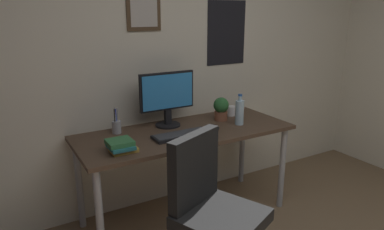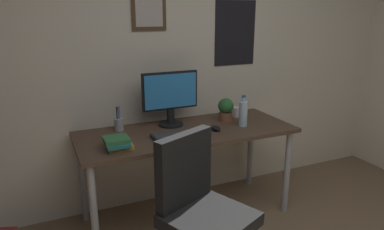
{
  "view_description": "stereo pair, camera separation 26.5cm",
  "coord_description": "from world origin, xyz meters",
  "px_view_note": "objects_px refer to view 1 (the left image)",
  "views": [
    {
      "loc": [
        -1.45,
        -0.57,
        1.64
      ],
      "look_at": [
        -0.18,
        1.64,
        0.9
      ],
      "focal_mm": 33.51,
      "sensor_mm": 36.0,
      "label": 1
    },
    {
      "loc": [
        -1.21,
        -0.69,
        1.64
      ],
      "look_at": [
        -0.18,
        1.64,
        0.9
      ],
      "focal_mm": 33.51,
      "sensor_mm": 36.0,
      "label": 2
    }
  ],
  "objects_px": {
    "monitor": "(167,97)",
    "water_bottle": "(240,112)",
    "book_stack_left": "(121,146)",
    "potted_plant": "(221,108)",
    "coffee_mug_near": "(231,111)",
    "pen_cup": "(117,126)",
    "keyboard": "(181,135)",
    "computer_mouse": "(214,127)",
    "office_chair": "(211,205)"
  },
  "relations": [
    {
      "from": "computer_mouse",
      "to": "keyboard",
      "type": "bearing_deg",
      "value": -177.51
    },
    {
      "from": "office_chair",
      "to": "water_bottle",
      "type": "xyz_separation_m",
      "value": [
        0.68,
        0.63,
        0.33
      ]
    },
    {
      "from": "monitor",
      "to": "water_bottle",
      "type": "distance_m",
      "value": 0.6
    },
    {
      "from": "computer_mouse",
      "to": "book_stack_left",
      "type": "distance_m",
      "value": 0.79
    },
    {
      "from": "computer_mouse",
      "to": "pen_cup",
      "type": "distance_m",
      "value": 0.75
    },
    {
      "from": "water_bottle",
      "to": "coffee_mug_near",
      "type": "height_order",
      "value": "water_bottle"
    },
    {
      "from": "water_bottle",
      "to": "book_stack_left",
      "type": "distance_m",
      "value": 1.04
    },
    {
      "from": "book_stack_left",
      "to": "pen_cup",
      "type": "bearing_deg",
      "value": 75.74
    },
    {
      "from": "office_chair",
      "to": "computer_mouse",
      "type": "xyz_separation_m",
      "value": [
        0.43,
        0.62,
        0.24
      ]
    },
    {
      "from": "computer_mouse",
      "to": "book_stack_left",
      "type": "relative_size",
      "value": 0.59
    },
    {
      "from": "monitor",
      "to": "coffee_mug_near",
      "type": "bearing_deg",
      "value": -1.48
    },
    {
      "from": "pen_cup",
      "to": "computer_mouse",
      "type": "bearing_deg",
      "value": -23.5
    },
    {
      "from": "coffee_mug_near",
      "to": "potted_plant",
      "type": "distance_m",
      "value": 0.18
    },
    {
      "from": "water_bottle",
      "to": "coffee_mug_near",
      "type": "bearing_deg",
      "value": 68.94
    },
    {
      "from": "water_bottle",
      "to": "monitor",
      "type": "bearing_deg",
      "value": 153.5
    },
    {
      "from": "monitor",
      "to": "pen_cup",
      "type": "distance_m",
      "value": 0.46
    },
    {
      "from": "computer_mouse",
      "to": "water_bottle",
      "type": "distance_m",
      "value": 0.27
    },
    {
      "from": "monitor",
      "to": "water_bottle",
      "type": "height_order",
      "value": "monitor"
    },
    {
      "from": "keyboard",
      "to": "water_bottle",
      "type": "distance_m",
      "value": 0.56
    },
    {
      "from": "computer_mouse",
      "to": "monitor",
      "type": "bearing_deg",
      "value": 135.18
    },
    {
      "from": "pen_cup",
      "to": "book_stack_left",
      "type": "bearing_deg",
      "value": -104.26
    },
    {
      "from": "pen_cup",
      "to": "water_bottle",
      "type": "bearing_deg",
      "value": -17.15
    },
    {
      "from": "water_bottle",
      "to": "pen_cup",
      "type": "distance_m",
      "value": 0.98
    },
    {
      "from": "coffee_mug_near",
      "to": "computer_mouse",
      "type": "bearing_deg",
      "value": -143.65
    },
    {
      "from": "potted_plant",
      "to": "coffee_mug_near",
      "type": "bearing_deg",
      "value": 23.4
    },
    {
      "from": "monitor",
      "to": "book_stack_left",
      "type": "relative_size",
      "value": 2.46
    },
    {
      "from": "coffee_mug_near",
      "to": "keyboard",
      "type": "bearing_deg",
      "value": -157.54
    },
    {
      "from": "water_bottle",
      "to": "pen_cup",
      "type": "height_order",
      "value": "water_bottle"
    },
    {
      "from": "office_chair",
      "to": "computer_mouse",
      "type": "relative_size",
      "value": 8.64
    },
    {
      "from": "office_chair",
      "to": "computer_mouse",
      "type": "height_order",
      "value": "office_chair"
    },
    {
      "from": "pen_cup",
      "to": "office_chair",
      "type": "bearing_deg",
      "value": -74.47
    },
    {
      "from": "coffee_mug_near",
      "to": "potted_plant",
      "type": "height_order",
      "value": "potted_plant"
    },
    {
      "from": "keyboard",
      "to": "book_stack_left",
      "type": "xyz_separation_m",
      "value": [
        -0.48,
        -0.06,
        0.03
      ]
    },
    {
      "from": "water_bottle",
      "to": "computer_mouse",
      "type": "bearing_deg",
      "value": -177.87
    },
    {
      "from": "office_chair",
      "to": "pen_cup",
      "type": "distance_m",
      "value": 0.99
    },
    {
      "from": "coffee_mug_near",
      "to": "pen_cup",
      "type": "height_order",
      "value": "pen_cup"
    },
    {
      "from": "monitor",
      "to": "keyboard",
      "type": "height_order",
      "value": "monitor"
    },
    {
      "from": "keyboard",
      "to": "potted_plant",
      "type": "relative_size",
      "value": 2.21
    },
    {
      "from": "computer_mouse",
      "to": "pen_cup",
      "type": "height_order",
      "value": "pen_cup"
    },
    {
      "from": "keyboard",
      "to": "book_stack_left",
      "type": "height_order",
      "value": "book_stack_left"
    },
    {
      "from": "computer_mouse",
      "to": "water_bottle",
      "type": "xyz_separation_m",
      "value": [
        0.25,
        0.01,
        0.09
      ]
    },
    {
      "from": "keyboard",
      "to": "potted_plant",
      "type": "height_order",
      "value": "potted_plant"
    },
    {
      "from": "water_bottle",
      "to": "book_stack_left",
      "type": "bearing_deg",
      "value": -175.21
    },
    {
      "from": "book_stack_left",
      "to": "potted_plant",
      "type": "bearing_deg",
      "value": 15.18
    },
    {
      "from": "coffee_mug_near",
      "to": "pen_cup",
      "type": "relative_size",
      "value": 0.58
    },
    {
      "from": "potted_plant",
      "to": "pen_cup",
      "type": "height_order",
      "value": "pen_cup"
    },
    {
      "from": "keyboard",
      "to": "pen_cup",
      "type": "bearing_deg",
      "value": 141.13
    },
    {
      "from": "potted_plant",
      "to": "water_bottle",
      "type": "bearing_deg",
      "value": -71.16
    },
    {
      "from": "keyboard",
      "to": "pen_cup",
      "type": "relative_size",
      "value": 2.15
    },
    {
      "from": "keyboard",
      "to": "coffee_mug_near",
      "type": "distance_m",
      "value": 0.7
    }
  ]
}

